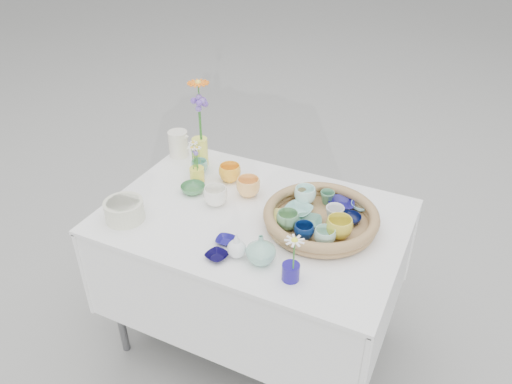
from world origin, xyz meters
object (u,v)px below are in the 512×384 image
at_px(bud_vase_seafoam, 261,249).
at_px(tall_vase_yellow, 200,152).
at_px(wicker_tray, 321,218).
at_px(display_table, 254,337).

distance_m(bud_vase_seafoam, tall_vase_yellow, 0.79).
bearing_deg(wicker_tray, display_table, -169.88).
height_order(wicker_tray, bud_vase_seafoam, bud_vase_seafoam).
height_order(display_table, tall_vase_yellow, tall_vase_yellow).
xyz_separation_m(display_table, tall_vase_yellow, (-0.43, 0.28, 0.84)).
bearing_deg(wicker_tray, tall_vase_yellow, 162.33).
bearing_deg(display_table, wicker_tray, 10.12).
relative_size(wicker_tray, tall_vase_yellow, 3.32).
xyz_separation_m(display_table, wicker_tray, (0.28, 0.05, 0.80)).
xyz_separation_m(wicker_tray, tall_vase_yellow, (-0.71, 0.23, 0.03)).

